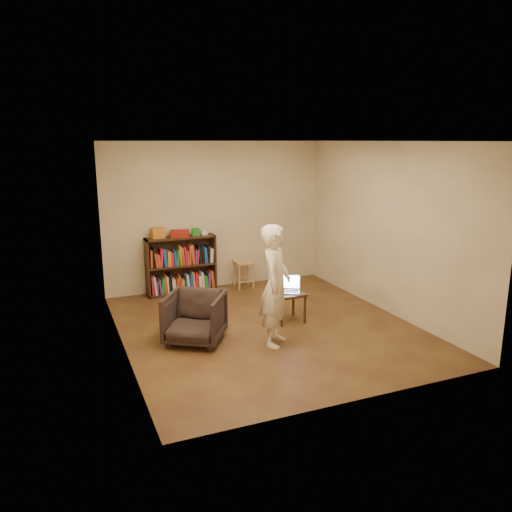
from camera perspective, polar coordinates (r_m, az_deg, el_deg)
name	(u,v)px	position (r m, az deg, el deg)	size (l,w,h in m)	color
floor	(267,327)	(7.22, 1.28, -8.10)	(4.50, 4.50, 0.00)	#422015
ceiling	(268,141)	(6.73, 1.39, 13.00)	(4.50, 4.50, 0.00)	silver
wall_back	(217,216)	(8.94, -4.53, 4.63)	(4.00, 4.00, 0.00)	beige
wall_left	(118,250)	(6.34, -15.45, 0.67)	(4.50, 4.50, 0.00)	beige
wall_right	(387,228)	(7.87, 14.78, 3.08)	(4.50, 4.50, 0.00)	beige
bookshelf	(181,268)	(8.77, -8.56, -1.39)	(1.20, 0.30, 1.00)	black
box_yellow	(158,233)	(8.55, -11.18, 2.59)	(0.21, 0.16, 0.17)	#C37122
red_cloth	(180,234)	(8.62, -8.71, 2.54)	(0.32, 0.23, 0.11)	maroon
box_green	(196,232)	(8.68, -6.90, 2.74)	(0.13, 0.13, 0.13)	#217D24
box_white	(204,232)	(8.75, -5.95, 2.69)	(0.10, 0.10, 0.08)	beige
stool	(244,266)	(8.98, -1.41, -1.16)	(0.34, 0.34, 0.49)	#A4724F
armchair	(195,318)	(6.65, -7.01, -7.03)	(0.72, 0.74, 0.67)	black
side_table	(288,297)	(7.35, 3.66, -4.71)	(0.43, 0.43, 0.44)	#321F10
laptop	(289,288)	(7.36, 3.84, -3.62)	(0.40, 0.38, 0.24)	silver
person	(276,286)	(6.40, 2.24, -3.41)	(0.58, 0.38, 1.59)	beige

